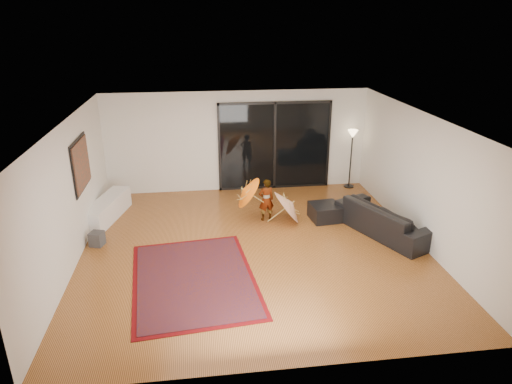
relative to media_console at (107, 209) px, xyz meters
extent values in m
plane|color=#AC662F|center=(3.25, -1.90, -0.25)|extent=(7.00, 7.00, 0.00)
plane|color=white|center=(3.25, -1.90, 2.45)|extent=(7.00, 7.00, 0.00)
plane|color=silver|center=(3.25, 1.60, 1.10)|extent=(7.00, 0.00, 7.00)
plane|color=silver|center=(3.25, -5.40, 1.10)|extent=(7.00, 0.00, 7.00)
plane|color=silver|center=(-0.25, -1.90, 1.10)|extent=(0.00, 7.00, 7.00)
plane|color=silver|center=(6.75, -1.90, 1.10)|extent=(0.00, 7.00, 7.00)
cube|color=black|center=(4.25, 1.57, 0.95)|extent=(3.00, 0.04, 2.40)
cube|color=black|center=(4.25, 1.55, 2.12)|extent=(3.06, 0.06, 0.06)
cube|color=black|center=(4.25, 1.55, -0.22)|extent=(3.06, 0.06, 0.06)
cube|color=black|center=(4.25, 1.55, 0.95)|extent=(0.06, 0.06, 2.40)
cube|color=black|center=(-0.23, -0.90, 1.40)|extent=(0.02, 1.28, 1.08)
cube|color=#1B453B|center=(-0.21, -0.90, 1.40)|extent=(0.03, 1.18, 0.98)
cube|color=white|center=(0.00, 0.00, 0.00)|extent=(0.89, 1.84, 0.50)
cube|color=#424244|center=(0.00, -1.35, -0.10)|extent=(0.33, 0.33, 0.30)
cube|color=#55070A|center=(2.00, -2.95, -0.24)|extent=(2.48, 3.26, 0.01)
cube|color=#611D09|center=(2.00, -2.95, -0.24)|extent=(2.31, 3.09, 0.02)
imported|color=black|center=(6.20, -1.57, 0.09)|extent=(1.80, 2.51, 0.68)
cube|color=black|center=(5.09, -0.70, -0.06)|extent=(0.73, 0.73, 0.38)
cylinder|color=black|center=(6.35, 1.35, -0.23)|extent=(0.28, 0.28, 0.03)
cylinder|color=black|center=(6.35, 1.35, 0.50)|extent=(0.04, 0.04, 1.50)
cone|color=#FFD899|center=(6.35, 1.35, 1.27)|extent=(0.28, 0.28, 0.22)
imported|color=#999999|center=(3.71, -0.54, 0.26)|extent=(0.41, 0.30, 1.01)
cone|color=orange|center=(3.16, -0.59, 0.49)|extent=(0.61, 0.80, 0.74)
cylinder|color=#AC9149|center=(3.16, -0.59, 0.15)|extent=(0.42, 0.02, 0.31)
cylinder|color=#AC9149|center=(3.16, -0.59, 0.59)|extent=(0.05, 0.02, 0.05)
cone|color=beige|center=(4.31, -0.69, 0.26)|extent=(0.70, 0.90, 0.83)
cylinder|color=#AC9149|center=(4.31, -0.69, -0.11)|extent=(0.45, 0.02, 0.36)
cylinder|color=#AC9149|center=(4.31, -0.69, 0.37)|extent=(0.05, 0.02, 0.05)
camera|label=1|loc=(2.20, -10.24, 4.28)|focal=32.00mm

